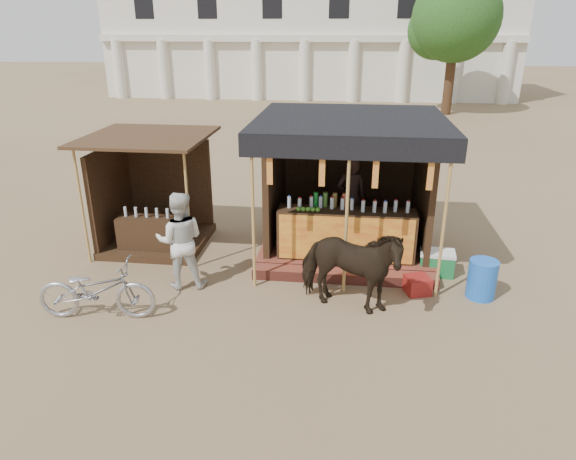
# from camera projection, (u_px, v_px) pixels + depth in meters

# --- Properties ---
(ground) EXTENTS (120.00, 120.00, 0.00)m
(ground) POSITION_uv_depth(u_px,v_px,m) (275.00, 335.00, 7.82)
(ground) COLOR #846B4C
(ground) RESTS_ON ground
(main_stall) EXTENTS (3.60, 3.61, 2.78)m
(main_stall) POSITION_uv_depth(u_px,v_px,m) (347.00, 204.00, 10.42)
(main_stall) COLOR brown
(main_stall) RESTS_ON ground
(secondary_stall) EXTENTS (2.40, 2.40, 2.38)m
(secondary_stall) POSITION_uv_depth(u_px,v_px,m) (149.00, 206.00, 10.84)
(secondary_stall) COLOR #392615
(secondary_stall) RESTS_ON ground
(cow) EXTENTS (1.94, 1.29, 1.51)m
(cow) POSITION_uv_depth(u_px,v_px,m) (349.00, 268.00, 8.27)
(cow) COLOR black
(cow) RESTS_ON ground
(motorbike) EXTENTS (1.93, 0.85, 0.98)m
(motorbike) POSITION_uv_depth(u_px,v_px,m) (96.00, 290.00, 8.14)
(motorbike) COLOR #9E9FA7
(motorbike) RESTS_ON ground
(bystander) EXTENTS (0.97, 0.82, 1.77)m
(bystander) POSITION_uv_depth(u_px,v_px,m) (180.00, 241.00, 9.00)
(bystander) COLOR silver
(bystander) RESTS_ON ground
(blue_barrel) EXTENTS (0.61, 0.61, 0.69)m
(blue_barrel) POSITION_uv_depth(u_px,v_px,m) (482.00, 279.00, 8.81)
(blue_barrel) COLOR blue
(blue_barrel) RESTS_ON ground
(red_crate) EXTENTS (0.50, 0.49, 0.31)m
(red_crate) POSITION_uv_depth(u_px,v_px,m) (417.00, 285.00, 9.02)
(red_crate) COLOR maroon
(red_crate) RESTS_ON ground
(cooler) EXTENTS (0.68, 0.50, 0.46)m
(cooler) POSITION_uv_depth(u_px,v_px,m) (437.00, 263.00, 9.69)
(cooler) COLOR #1A7739
(cooler) RESTS_ON ground
(background_building) EXTENTS (26.00, 7.45, 8.18)m
(background_building) POSITION_uv_depth(u_px,v_px,m) (310.00, 33.00, 34.18)
(background_building) COLOR silver
(background_building) RESTS_ON ground
(tree) EXTENTS (4.50, 4.40, 7.00)m
(tree) POSITION_uv_depth(u_px,v_px,m) (451.00, 21.00, 25.87)
(tree) COLOR #382314
(tree) RESTS_ON ground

